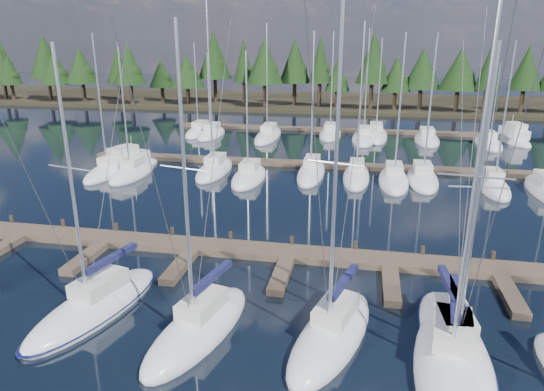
% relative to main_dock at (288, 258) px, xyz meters
% --- Properties ---
extents(ground, '(260.00, 260.00, 0.00)m').
position_rel_main_dock_xyz_m(ground, '(0.00, 12.64, -0.20)').
color(ground, black).
rests_on(ground, ground).
extents(far_shore, '(220.00, 30.00, 0.60)m').
position_rel_main_dock_xyz_m(far_shore, '(0.00, 72.64, 0.10)').
color(far_shore, black).
rests_on(far_shore, ground).
extents(main_dock, '(44.00, 6.13, 0.90)m').
position_rel_main_dock_xyz_m(main_dock, '(0.00, 0.00, 0.00)').
color(main_dock, brown).
rests_on(main_dock, ground).
extents(back_docks, '(50.00, 21.80, 0.40)m').
position_rel_main_dock_xyz_m(back_docks, '(0.00, 32.23, -0.00)').
color(back_docks, brown).
rests_on(back_docks, ground).
extents(front_sailboat_1, '(4.81, 9.24, 13.51)m').
position_rel_main_dock_xyz_m(front_sailboat_1, '(-8.42, -7.33, 0.08)').
color(front_sailboat_1, silver).
rests_on(front_sailboat_1, ground).
extents(front_sailboat_2, '(4.30, 8.24, 14.38)m').
position_rel_main_dock_xyz_m(front_sailboat_2, '(-2.79, -8.18, 0.10)').
color(front_sailboat_2, silver).
rests_on(front_sailboat_2, ground).
extents(front_sailboat_3, '(4.65, 8.39, 14.99)m').
position_rel_main_dock_xyz_m(front_sailboat_3, '(3.20, -7.54, 0.10)').
color(front_sailboat_3, silver).
rests_on(front_sailboat_3, ground).
extents(front_sailboat_4, '(3.36, 9.16, 13.59)m').
position_rel_main_dock_xyz_m(front_sailboat_4, '(8.44, -7.14, 0.08)').
color(front_sailboat_4, silver).
rests_on(front_sailboat_4, ground).
extents(front_sailboat_5, '(4.06, 9.56, 14.90)m').
position_rel_main_dock_xyz_m(front_sailboat_5, '(8.13, -8.26, 0.09)').
color(front_sailboat_5, silver).
rests_on(front_sailboat_5, ground).
extents(back_sailboat_rows, '(42.86, 33.59, 17.11)m').
position_rel_main_dock_xyz_m(back_sailboat_rows, '(-0.06, 27.51, 0.06)').
color(back_sailboat_rows, silver).
rests_on(back_sailboat_rows, ground).
extents(motor_yacht_left, '(5.13, 8.78, 4.16)m').
position_rel_main_dock_xyz_m(motor_yacht_left, '(-19.15, 17.44, 0.26)').
color(motor_yacht_left, silver).
rests_on(motor_yacht_left, ground).
extents(motor_yacht_right, '(4.16, 8.53, 4.08)m').
position_rel_main_dock_xyz_m(motor_yacht_right, '(22.98, 39.62, 0.25)').
color(motor_yacht_right, silver).
rests_on(motor_yacht_right, ground).
extents(tree_line, '(185.94, 12.01, 13.35)m').
position_rel_main_dock_xyz_m(tree_line, '(0.43, 62.81, 7.21)').
color(tree_line, black).
rests_on(tree_line, far_shore).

